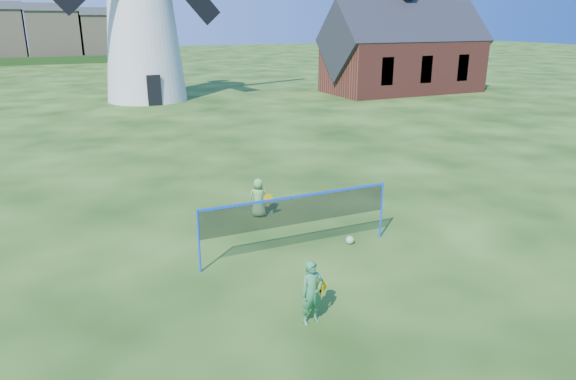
% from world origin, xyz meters
% --- Properties ---
extents(ground, '(220.00, 220.00, 0.00)m').
position_xyz_m(ground, '(0.00, 0.00, 0.00)').
color(ground, black).
rests_on(ground, ground).
extents(windmill, '(11.34, 5.65, 16.57)m').
position_xyz_m(windmill, '(1.46, 28.20, 5.94)').
color(windmill, silver).
rests_on(windmill, ground).
extents(chapel, '(12.76, 6.19, 10.79)m').
position_xyz_m(chapel, '(21.23, 24.52, 3.04)').
color(chapel, brown).
rests_on(chapel, ground).
extents(badminton_net, '(5.05, 0.05, 1.55)m').
position_xyz_m(badminton_net, '(0.17, -0.11, 1.14)').
color(badminton_net, blue).
rests_on(badminton_net, ground).
extents(player_girl, '(0.67, 0.37, 1.31)m').
position_xyz_m(player_girl, '(-0.92, -3.10, 0.65)').
color(player_girl, '#337F49').
rests_on(player_girl, ground).
extents(player_boy, '(0.70, 0.55, 1.18)m').
position_xyz_m(player_boy, '(0.25, 2.73, 0.59)').
color(player_boy, '#63A44F').
rests_on(player_boy, ground).
extents(play_ball, '(0.22, 0.22, 0.22)m').
position_xyz_m(play_ball, '(1.69, -0.17, 0.11)').
color(play_ball, green).
rests_on(play_ball, ground).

